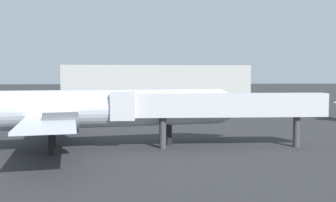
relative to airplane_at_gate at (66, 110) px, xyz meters
name	(u,v)px	position (x,y,z in m)	size (l,w,h in m)	color
airplane_at_gate	(66,110)	(0.00, 0.00, 0.00)	(40.98, 23.92, 10.87)	silver
jet_bridge	(210,106)	(14.54, -0.57, 0.28)	(22.16, 3.14, 5.82)	silver
terminal_building	(155,81)	(15.51, 95.93, 1.30)	(61.83, 25.91, 10.70)	#B7B7B2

